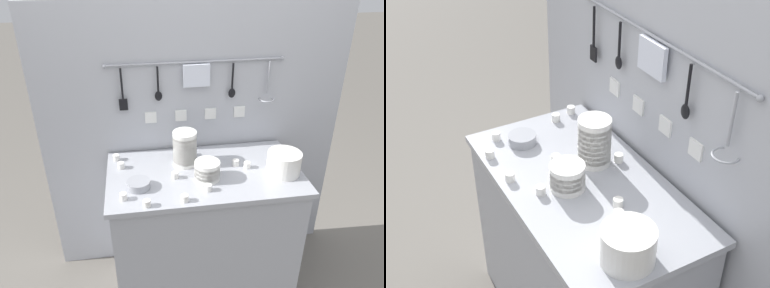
# 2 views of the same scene
# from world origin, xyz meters

# --- Properties ---
(ground_plane) EXTENTS (20.00, 20.00, 0.00)m
(ground_plane) POSITION_xyz_m (0.00, 0.00, 0.00)
(ground_plane) COLOR #666059
(counter) EXTENTS (1.11, 0.61, 0.88)m
(counter) POSITION_xyz_m (0.00, 0.00, 0.44)
(counter) COLOR #9EA0A8
(counter) RESTS_ON ground
(back_wall) EXTENTS (1.91, 0.11, 1.79)m
(back_wall) POSITION_xyz_m (0.00, 0.34, 0.90)
(back_wall) COLOR #A8AAB2
(back_wall) RESTS_ON ground
(bowl_stack_short_front) EXTENTS (0.14, 0.14, 0.21)m
(bowl_stack_short_front) POSITION_xyz_m (-0.10, 0.11, 0.99)
(bowl_stack_short_front) COLOR silver
(bowl_stack_short_front) RESTS_ON counter
(bowl_stack_nested_right) EXTENTS (0.14, 0.14, 0.11)m
(bowl_stack_nested_right) POSITION_xyz_m (0.00, -0.07, 0.94)
(bowl_stack_nested_right) COLOR silver
(bowl_stack_nested_right) RESTS_ON counter
(plate_stack) EXTENTS (0.19, 0.19, 0.13)m
(plate_stack) POSITION_xyz_m (0.44, -0.08, 0.95)
(plate_stack) COLOR silver
(plate_stack) RESTS_ON counter
(steel_mixing_bowl) EXTENTS (0.13, 0.13, 0.04)m
(steel_mixing_bowl) POSITION_xyz_m (-0.38, -0.10, 0.91)
(steel_mixing_bowl) COLOR #93969E
(steel_mixing_bowl) RESTS_ON counter
(cup_front_right) EXTENTS (0.04, 0.04, 0.04)m
(cup_front_right) POSITION_xyz_m (-0.15, -0.25, 0.90)
(cup_front_right) COLOR silver
(cup_front_right) RESTS_ON counter
(cup_beside_plates) EXTENTS (0.04, 0.04, 0.04)m
(cup_beside_plates) POSITION_xyz_m (-0.02, -0.18, 0.90)
(cup_beside_plates) COLOR silver
(cup_beside_plates) RESTS_ON counter
(cup_front_left) EXTENTS (0.04, 0.04, 0.04)m
(cup_front_left) POSITION_xyz_m (0.25, 0.01, 0.90)
(cup_front_left) COLOR silver
(cup_front_left) RESTS_ON counter
(cup_mid_row) EXTENTS (0.04, 0.04, 0.04)m
(cup_mid_row) POSITION_xyz_m (-0.05, 0.20, 0.90)
(cup_mid_row) COLOR silver
(cup_mid_row) RESTS_ON counter
(cup_by_caddy) EXTENTS (0.04, 0.04, 0.04)m
(cup_by_caddy) POSITION_xyz_m (-0.17, -0.03, 0.90)
(cup_by_caddy) COLOR silver
(cup_by_caddy) RESTS_ON counter
(cup_edge_far) EXTENTS (0.04, 0.04, 0.04)m
(cup_edge_far) POSITION_xyz_m (-0.46, -0.19, 0.90)
(cup_edge_far) COLOR silver
(cup_edge_far) RESTS_ON counter
(cup_back_left) EXTENTS (0.04, 0.04, 0.04)m
(cup_back_left) POSITION_xyz_m (0.19, 0.04, 0.90)
(cup_back_left) COLOR silver
(cup_back_left) RESTS_ON counter
(cup_centre) EXTENTS (0.04, 0.04, 0.04)m
(cup_centre) POSITION_xyz_m (-0.34, -0.27, 0.90)
(cup_centre) COLOR silver
(cup_centre) RESTS_ON counter
(cup_back_right) EXTENTS (0.04, 0.04, 0.04)m
(cup_back_right) POSITION_xyz_m (-0.48, 0.12, 0.90)
(cup_back_right) COLOR silver
(cup_back_right) RESTS_ON counter
(cup_edge_near) EXTENTS (0.04, 0.04, 0.04)m
(cup_edge_near) POSITION_xyz_m (-0.50, 0.22, 0.90)
(cup_edge_near) COLOR silver
(cup_edge_near) RESTS_ON counter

